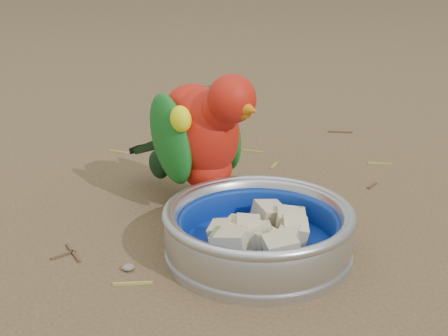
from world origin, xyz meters
name	(u,v)px	position (x,y,z in m)	size (l,w,h in m)	color
ground	(185,269)	(0.00, 0.00, 0.00)	(60.00, 60.00, 0.00)	brown
food_bowl	(258,250)	(0.09, 0.00, 0.01)	(0.22, 0.22, 0.02)	#B2B2BA
bowl_wall	(258,227)	(0.09, 0.00, 0.04)	(0.22, 0.22, 0.04)	#B2B2BA
fruit_wedges	(258,233)	(0.09, 0.00, 0.03)	(0.13, 0.13, 0.03)	#C2B189
lory_parrot	(203,145)	(0.07, 0.15, 0.10)	(0.11, 0.24, 0.19)	#B5170C
ground_debris	(174,252)	(0.00, 0.04, 0.00)	(0.90, 0.80, 0.01)	olive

